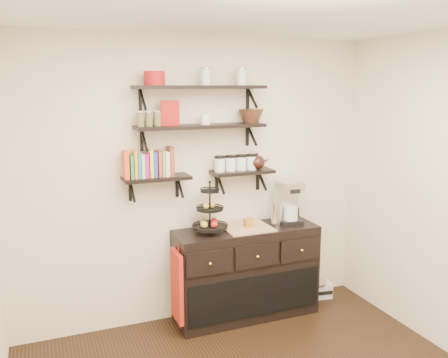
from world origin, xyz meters
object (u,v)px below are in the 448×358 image
Objects in this scene: sideboard at (246,272)px; radio at (317,290)px; coffee_maker at (288,203)px; fruit_stand at (210,216)px.

sideboard is 0.96m from radio.
fruit_stand is at bearing -170.65° from coffee_maker.
radio is at bearing 4.87° from sideboard.
coffee_maker is 1.10m from radio.
fruit_stand reaches higher than sideboard.
fruit_stand reaches higher than coffee_maker.
fruit_stand is 1.50× the size of radio.
fruit_stand is 1.59m from radio.
fruit_stand is 1.12× the size of coffee_maker.
fruit_stand is at bearing 179.50° from sideboard.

